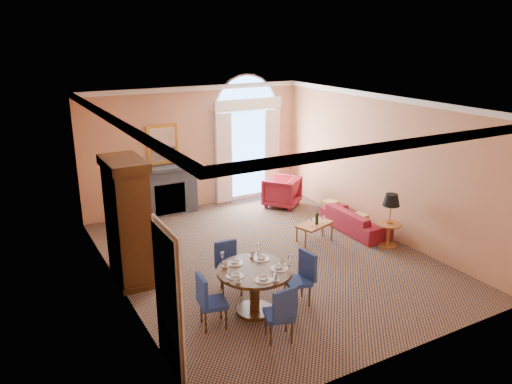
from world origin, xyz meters
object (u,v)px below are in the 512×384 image
dining_table (255,280)px  coffee_table (315,225)px  armchair (282,192)px  sofa (355,220)px  armoire (128,223)px  side_table (390,213)px

dining_table → coffee_table: size_ratio=1.32×
dining_table → armchair: dining_table is taller
coffee_table → sofa: bearing=-16.1°
armoire → armchair: 5.23m
dining_table → coffee_table: dining_table is taller
armchair → side_table: side_table is taller
dining_table → coffee_table: 3.27m
armoire → armchair: armoire is taller
armoire → dining_table: bearing=-56.2°
dining_table → side_table: 3.98m
dining_table → armoire: bearing=123.8°
side_table → dining_table: bearing=-166.2°
armoire → dining_table: (1.46, -2.18, -0.54)m
armoire → coffee_table: size_ratio=2.47×
sofa → armoire: bearing=88.9°
dining_table → armchair: bearing=53.4°
armchair → armoire: bearing=-13.0°
dining_table → coffee_table: (2.61, 1.95, -0.19)m
armoire → side_table: armoire is taller
armoire → sofa: size_ratio=1.28×
armoire → side_table: 5.47m
sofa → side_table: size_ratio=1.56×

